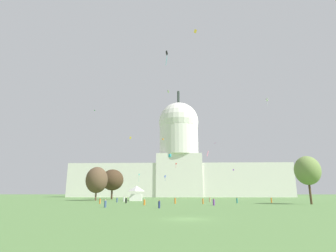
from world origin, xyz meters
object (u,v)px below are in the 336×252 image
object	(u,v)px
person_denim_near_tree_west	(117,200)
kite_orange_mid	(163,139)
kite_blue_low	(165,176)
kite_cyan_low	(170,156)
kite_magenta_mid	(216,144)
kite_lime_high	(168,91)
person_orange_lawn_far_left	(271,200)
tree_west_mid	(97,180)
tree_west_far	(112,180)
kite_pink_low	(208,154)
person_black_edge_east	(126,201)
kite_green_high	(95,111)
person_purple_near_tent	(214,202)
person_navy_deep_crowd	(159,204)
kite_white_high	(267,100)
kite_yellow_high	(130,138)
kite_black_high	(167,54)
person_teal_mid_center	(237,200)
kite_violet_low	(233,170)
person_white_edge_west	(124,199)
person_orange_back_left	(203,201)
person_tan_near_tree_east	(210,200)
person_orange_mid_right	(175,201)
kite_turquoise_low	(139,176)
person_orange_mid_left	(100,201)
kite_red_mid	(176,164)
person_orange_front_right	(144,202)
capitol_building	(179,163)
kite_gold_high	(195,31)
event_tent	(136,193)

from	to	relation	value
person_denim_near_tree_west	kite_orange_mid	bearing A→B (deg)	176.54
kite_blue_low	kite_cyan_low	distance (m)	31.58
kite_magenta_mid	kite_lime_high	distance (m)	35.55
person_orange_lawn_far_left	tree_west_mid	bearing A→B (deg)	136.04
tree_west_far	person_denim_near_tree_west	xyz separation A→B (m)	(11.16, -38.85, -7.75)
kite_pink_low	kite_orange_mid	bearing A→B (deg)	-110.46
person_black_edge_east	kite_green_high	size ratio (longest dim) A/B	1.00
kite_green_high	person_purple_near_tent	bearing A→B (deg)	-157.27
person_navy_deep_crowd	kite_white_high	xyz separation A→B (m)	(37.58, 44.02, 36.41)
kite_pink_low	kite_yellow_high	world-z (taller)	kite_yellow_high
kite_blue_low	kite_black_high	xyz separation A→B (m)	(2.93, -52.14, 28.91)
person_teal_mid_center	person_black_edge_east	xyz separation A→B (m)	(-31.42, -1.84, -0.01)
kite_violet_low	kite_cyan_low	xyz separation A→B (m)	(-29.51, -48.11, 0.71)
person_denim_near_tree_west	kite_magenta_mid	distance (m)	61.81
person_navy_deep_crowd	person_white_edge_west	size ratio (longest dim) A/B	0.90
kite_black_high	person_orange_back_left	bearing A→B (deg)	-21.16
person_tan_near_tree_east	kite_green_high	distance (m)	65.21
kite_magenta_mid	kite_yellow_high	size ratio (longest dim) A/B	1.20
person_teal_mid_center	kite_blue_low	size ratio (longest dim) A/B	0.70
person_orange_lawn_far_left	kite_white_high	world-z (taller)	kite_white_high
person_orange_mid_right	kite_blue_low	size ratio (longest dim) A/B	0.73
person_navy_deep_crowd	kite_green_high	bearing A→B (deg)	176.72
kite_violet_low	kite_turquoise_low	world-z (taller)	kite_violet_low
kite_black_high	person_orange_mid_left	bearing A→B (deg)	84.98
tree_west_mid	person_black_edge_east	world-z (taller)	tree_west_mid
person_white_edge_west	kite_cyan_low	world-z (taller)	kite_cyan_low
kite_cyan_low	person_orange_mid_left	bearing A→B (deg)	143.42
kite_blue_low	person_purple_near_tent	bearing A→B (deg)	168.89
person_white_edge_west	kite_orange_mid	xyz separation A→B (m)	(10.27, 44.66, 28.96)
kite_lime_high	person_teal_mid_center	bearing A→B (deg)	-119.37
kite_red_mid	kite_yellow_high	size ratio (longest dim) A/B	2.31
person_orange_front_right	person_orange_mid_right	distance (m)	11.84
capitol_building	kite_green_high	world-z (taller)	capitol_building
person_black_edge_east	kite_magenta_mid	size ratio (longest dim) A/B	1.01
kite_violet_low	kite_red_mid	world-z (taller)	kite_red_mid
person_black_edge_east	kite_yellow_high	xyz separation A→B (m)	(-14.89, 84.62, 35.21)
tree_west_far	kite_orange_mid	distance (m)	33.44
person_white_edge_west	kite_red_mid	bearing A→B (deg)	35.92
kite_turquoise_low	kite_gold_high	distance (m)	76.82
kite_green_high	kite_cyan_low	bearing A→B (deg)	-150.32
event_tent	kite_magenta_mid	xyz separation A→B (m)	(33.57, 26.41, 22.90)
person_denim_near_tree_west	kite_yellow_high	size ratio (longest dim) A/B	1.21
tree_west_far	person_navy_deep_crowd	distance (m)	74.36
kite_yellow_high	kite_gold_high	xyz separation A→B (m)	(36.33, -76.13, 23.81)
kite_green_high	kite_magenta_mid	world-z (taller)	kite_green_high
person_black_edge_east	kite_blue_low	xyz separation A→B (m)	(9.11, 38.40, 8.87)
capitol_building	person_denim_near_tree_west	size ratio (longest dim) A/B	89.89
event_tent	kite_red_mid	size ratio (longest dim) A/B	2.22
kite_pink_low	kite_black_high	size ratio (longest dim) A/B	0.30
kite_red_mid	kite_white_high	bearing A→B (deg)	85.16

